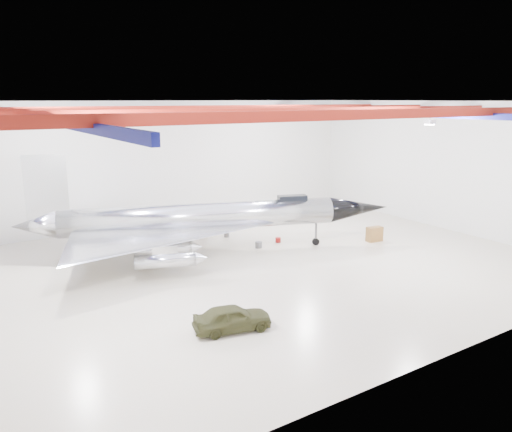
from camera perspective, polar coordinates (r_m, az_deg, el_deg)
floor at (r=34.09m, az=-0.83°, el=-5.86°), size 40.00×40.00×0.00m
wall_back at (r=46.01m, az=-10.79°, el=5.95°), size 40.00×0.00×40.00m
wall_right at (r=46.34m, az=20.77°, el=5.38°), size 0.00×30.00×30.00m
ceiling at (r=32.21m, az=-0.89°, el=12.96°), size 40.00×40.00×0.00m
ceiling_structure at (r=32.22m, az=-0.89°, el=11.76°), size 39.50×29.50×1.08m
jet_aircraft at (r=36.65m, az=-6.34°, el=-0.53°), size 26.81×20.17×7.57m
jeep at (r=25.06m, az=-2.73°, el=-11.56°), size 4.11×2.39×1.32m
desk at (r=41.08m, az=13.38°, el=-2.03°), size 1.36×0.79×1.18m
crate_ply at (r=36.78m, az=-8.08°, el=-4.22°), size 0.60×0.49×0.40m
toolbox_red at (r=41.55m, az=-9.96°, el=-2.31°), size 0.55×0.50×0.32m
engine_drum at (r=38.32m, az=0.29°, el=-3.31°), size 0.66×0.66×0.48m
parts_bin at (r=42.01m, az=-6.08°, el=-1.91°), size 0.80×0.72×0.46m
crate_small at (r=39.13m, az=-13.85°, el=-3.54°), size 0.42×0.38×0.24m
tool_chest at (r=39.82m, az=2.54°, el=-2.75°), size 0.57×0.57×0.39m
oil_barrel at (r=37.33m, az=-7.58°, el=-3.94°), size 0.65×0.55×0.41m
spares_box at (r=41.36m, az=-3.38°, el=-2.15°), size 0.51×0.51×0.39m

